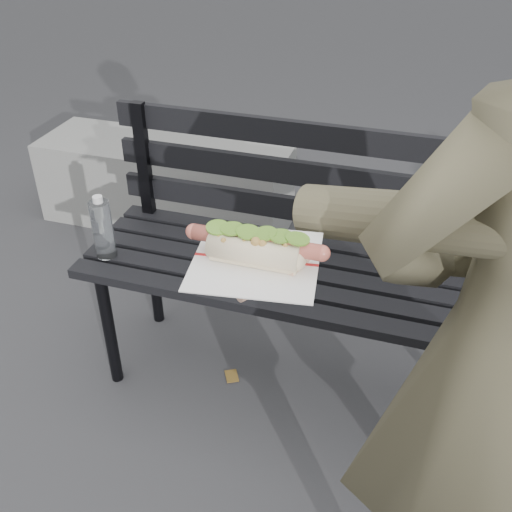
% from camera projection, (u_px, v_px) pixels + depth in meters
% --- Properties ---
extents(park_bench, '(1.50, 0.44, 0.88)m').
position_uv_depth(park_bench, '(322.00, 249.00, 1.84)').
color(park_bench, black).
rests_on(park_bench, ground).
extents(concrete_block, '(1.20, 0.40, 0.40)m').
position_uv_depth(concrete_block, '(166.00, 183.00, 2.92)').
color(concrete_block, slate).
rests_on(concrete_block, ground).
extents(held_hotdog, '(0.64, 0.33, 0.20)m').
position_uv_depth(held_hotdog, '(401.00, 233.00, 0.90)').
color(held_hotdog, brown).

